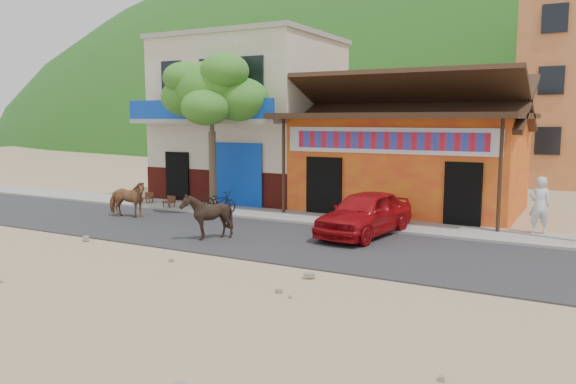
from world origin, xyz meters
name	(u,v)px	position (x,y,z in m)	size (l,w,h in m)	color
ground	(225,258)	(0.00, 0.00, 0.00)	(120.00, 120.00, 0.00)	#9E825B
road	(273,239)	(0.00, 2.50, 0.02)	(60.00, 5.00, 0.04)	#28282B
sidewalk	(323,220)	(0.00, 6.00, 0.06)	(60.00, 2.00, 0.12)	gray
dance_club	(412,165)	(2.00, 10.00, 1.80)	(8.00, 6.00, 3.60)	orange
cafe_building	(251,121)	(-5.50, 10.00, 3.50)	(7.00, 6.00, 7.00)	beige
hillside	(529,55)	(0.00, 70.00, 12.00)	(100.00, 40.00, 24.00)	#194C14
tree	(212,131)	(-4.60, 5.80, 3.12)	(3.00, 3.00, 6.00)	#2D721E
cow_tan	(127,199)	(-6.50, 3.15, 0.70)	(0.72, 1.57, 1.33)	#915E3A
cow_dark	(207,216)	(-1.66, 1.47, 0.74)	(1.13, 1.27, 1.40)	black
red_car	(365,213)	(2.24, 4.24, 0.73)	(1.62, 4.03, 1.37)	#A00B11
scooter	(220,201)	(-4.00, 5.38, 0.52)	(0.54, 1.54, 0.81)	black
pedestrian	(539,205)	(6.93, 6.70, 0.99)	(0.64, 0.42, 1.75)	silver
cafe_chair_left	(169,197)	(-6.39, 5.30, 0.53)	(0.38, 0.38, 0.81)	#4C2819
cafe_chair_right	(148,193)	(-7.98, 5.81, 0.51)	(0.37, 0.37, 0.79)	#4C2619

